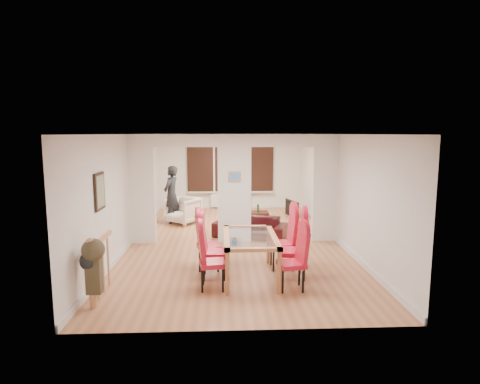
{
  "coord_description": "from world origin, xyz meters",
  "views": [
    {
      "loc": [
        -0.3,
        -9.54,
        2.61
      ],
      "look_at": [
        0.16,
        0.6,
        1.13
      ],
      "focal_mm": 30.0,
      "sensor_mm": 36.0,
      "label": 1
    }
  ],
  "objects": [
    {
      "name": "divider_wall",
      "position": [
        0.0,
        0.0,
        1.3
      ],
      "size": [
        5.0,
        0.18,
        2.6
      ],
      "primitive_type": "cube",
      "color": "white",
      "rests_on": "floor"
    },
    {
      "name": "pillar_photo",
      "position": [
        0.0,
        -0.1,
        1.6
      ],
      "size": [
        0.3,
        0.03,
        0.25
      ],
      "primitive_type": "cube",
      "color": "#4C8CD8",
      "rests_on": "divider_wall"
    },
    {
      "name": "bay_window_blinds",
      "position": [
        0.0,
        4.44,
        1.5
      ],
      "size": [
        3.0,
        0.08,
        1.8
      ],
      "primitive_type": "cube",
      "color": "black",
      "rests_on": "room_walls"
    },
    {
      "name": "dining_table",
      "position": [
        0.2,
        -2.51,
        0.4
      ],
      "size": [
        0.95,
        1.69,
        0.79
      ],
      "primitive_type": null,
      "color": "#AC693F",
      "rests_on": "floor"
    },
    {
      "name": "television",
      "position": [
        1.83,
        2.88,
        0.26
      ],
      "size": [
        0.89,
        0.35,
        0.51
      ],
      "primitive_type": "imported",
      "rotation": [
        0.0,
        0.0,
        1.84
      ],
      "color": "black",
      "rests_on": "floor"
    },
    {
      "name": "dining_chair_rb",
      "position": [
        0.96,
        -2.56,
        0.58
      ],
      "size": [
        0.51,
        0.51,
        1.16
      ],
      "primitive_type": null,
      "rotation": [
        0.0,
        0.0,
        -0.1
      ],
      "color": "#B51228",
      "rests_on": "floor"
    },
    {
      "name": "bowl",
      "position": [
        0.34,
        2.44,
        0.27
      ],
      "size": [
        0.21,
        0.21,
        0.05
      ],
      "primitive_type": "imported",
      "color": "#321911",
      "rests_on": "coffee_table"
    },
    {
      "name": "pendant_light",
      "position": [
        0.3,
        3.3,
        2.15
      ],
      "size": [
        0.36,
        0.36,
        0.36
      ],
      "primitive_type": "sphere",
      "color": "orange",
      "rests_on": "room_walls"
    },
    {
      "name": "person",
      "position": [
        -1.79,
        2.2,
        0.84
      ],
      "size": [
        0.71,
        0.59,
        1.68
      ],
      "primitive_type": "imported",
      "rotation": [
        0.0,
        0.0,
        -1.93
      ],
      "color": "black",
      "rests_on": "floor"
    },
    {
      "name": "sofa",
      "position": [
        0.41,
        0.36,
        0.27
      ],
      "size": [
        1.97,
        1.33,
        0.54
      ],
      "primitive_type": "imported",
      "rotation": [
        0.0,
        0.0,
        -0.37
      ],
      "color": "black",
      "rests_on": "floor"
    },
    {
      "name": "dining_chair_la",
      "position": [
        -0.46,
        -3.01,
        0.53
      ],
      "size": [
        0.48,
        0.48,
        1.06
      ],
      "primitive_type": null,
      "rotation": [
        0.0,
        0.0,
        0.14
      ],
      "color": "#B51228",
      "rests_on": "floor"
    },
    {
      "name": "wall_poster",
      "position": [
        -2.47,
        -2.4,
        1.6
      ],
      "size": [
        0.04,
        0.52,
        0.67
      ],
      "primitive_type": "cube",
      "color": "gray",
      "rests_on": "room_walls"
    },
    {
      "name": "dining_chair_lc",
      "position": [
        -0.56,
        -2.01,
        0.53
      ],
      "size": [
        0.5,
        0.5,
        1.07
      ],
      "primitive_type": null,
      "rotation": [
        0.0,
        0.0,
        0.2
      ],
      "color": "#B51228",
      "rests_on": "floor"
    },
    {
      "name": "floor",
      "position": [
        0.0,
        0.0,
        0.0
      ],
      "size": [
        5.0,
        9.0,
        0.01
      ],
      "primitive_type": "cube",
      "color": "#B17047",
      "rests_on": "ground"
    },
    {
      "name": "bottle",
      "position": [
        0.79,
        2.41,
        0.37
      ],
      "size": [
        0.06,
        0.06,
        0.26
      ],
      "primitive_type": "cylinder",
      "color": "#143F19",
      "rests_on": "coffee_table"
    },
    {
      "name": "coffee_table",
      "position": [
        0.59,
        2.47,
        0.12
      ],
      "size": [
        1.11,
        0.66,
        0.24
      ],
      "primitive_type": null,
      "rotation": [
        0.0,
        0.0,
        0.14
      ],
      "color": "#321911",
      "rests_on": "floor"
    },
    {
      "name": "radiator",
      "position": [
        0.0,
        4.4,
        0.3
      ],
      "size": [
        1.4,
        0.08,
        0.5
      ],
      "primitive_type": "cube",
      "color": "white",
      "rests_on": "floor"
    },
    {
      "name": "shoes",
      "position": [
        -0.08,
        -0.25,
        0.05
      ],
      "size": [
        0.26,
        0.28,
        0.11
      ],
      "primitive_type": null,
      "color": "black",
      "rests_on": "floor"
    },
    {
      "name": "stair_newel",
      "position": [
        -2.25,
        -3.2,
        0.55
      ],
      "size": [
        0.4,
        1.2,
        1.1
      ],
      "primitive_type": null,
      "color": "tan",
      "rests_on": "floor"
    },
    {
      "name": "dining_chair_lb",
      "position": [
        -0.45,
        -2.48,
        0.55
      ],
      "size": [
        0.46,
        0.46,
        1.11
      ],
      "primitive_type": null,
      "rotation": [
        0.0,
        0.0,
        -0.04
      ],
      "color": "#B51228",
      "rests_on": "floor"
    },
    {
      "name": "room_walls",
      "position": [
        0.0,
        0.0,
        1.3
      ],
      "size": [
        5.0,
        9.0,
        2.6
      ],
      "primitive_type": null,
      "color": "silver",
      "rests_on": "floor"
    },
    {
      "name": "armchair",
      "position": [
        -1.45,
        2.06,
        0.38
      ],
      "size": [
        1.14,
        1.15,
        0.76
      ],
      "primitive_type": "imported",
      "rotation": [
        0.0,
        0.0,
        -0.61
      ],
      "color": "beige",
      "rests_on": "floor"
    },
    {
      "name": "dining_chair_ra",
      "position": [
        0.86,
        -3.1,
        0.52
      ],
      "size": [
        0.49,
        0.49,
        1.04
      ],
      "primitive_type": null,
      "rotation": [
        0.0,
        0.0,
        0.19
      ],
      "color": "#B51228",
      "rests_on": "floor"
    },
    {
      "name": "dining_chair_rc",
      "position": [
        0.87,
        -2.02,
        0.57
      ],
      "size": [
        0.5,
        0.5,
        1.15
      ],
      "primitive_type": null,
      "rotation": [
        0.0,
        0.0,
        0.1
      ],
      "color": "#B51228",
      "rests_on": "floor"
    }
  ]
}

